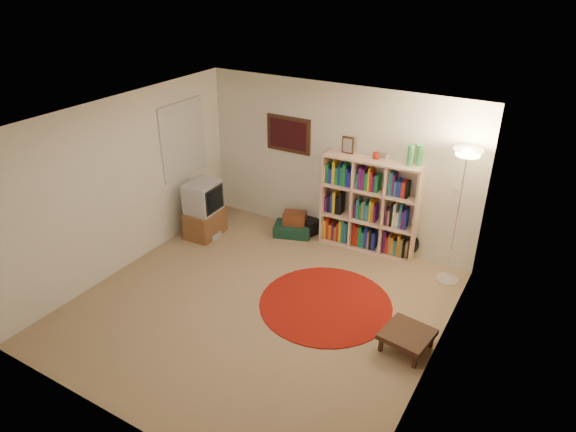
# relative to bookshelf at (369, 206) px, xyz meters

# --- Properties ---
(room) EXTENTS (4.54, 4.54, 2.54)m
(room) POSITION_rel_bookshelf_xyz_m (-0.67, -2.12, 0.53)
(room) COLOR #A1815E
(room) RESTS_ON ground
(bookshelf) EXTENTS (1.52, 0.49, 1.80)m
(bookshelf) POSITION_rel_bookshelf_xyz_m (0.00, 0.00, 0.00)
(bookshelf) COLOR #FFC5AA
(bookshelf) RESTS_ON ground
(floor_lamp) EXTENTS (0.46, 0.46, 1.97)m
(floor_lamp) POSITION_rel_bookshelf_xyz_m (1.37, -0.30, 0.91)
(floor_lamp) COLOR white
(floor_lamp) RESTS_ON ground
(floor_fan) EXTENTS (0.37, 0.25, 0.42)m
(floor_fan) POSITION_rel_bookshelf_xyz_m (0.64, 0.01, -0.51)
(floor_fan) COLOR black
(floor_fan) RESTS_ON ground
(tv_stand) EXTENTS (0.48, 0.66, 0.93)m
(tv_stand) POSITION_rel_bookshelf_xyz_m (-2.44, -0.98, -0.28)
(tv_stand) COLOR brown
(tv_stand) RESTS_ON ground
(dvd_box) EXTENTS (0.28, 0.23, 0.09)m
(dvd_box) POSITION_rel_bookshelf_xyz_m (-2.33, -1.00, -0.68)
(dvd_box) COLOR #B2B1B6
(dvd_box) RESTS_ON ground
(suitcase) EXTENTS (0.69, 0.56, 0.19)m
(suitcase) POSITION_rel_bookshelf_xyz_m (-1.20, -0.25, -0.63)
(suitcase) COLOR #133629
(suitcase) RESTS_ON ground
(wicker_basket) EXTENTS (0.42, 0.36, 0.20)m
(wicker_basket) POSITION_rel_bookshelf_xyz_m (-1.19, -0.22, -0.43)
(wicker_basket) COLOR #5B2916
(wicker_basket) RESTS_ON suitcase
(duffel_bag) EXTENTS (0.42, 0.39, 0.24)m
(duffel_bag) POSITION_rel_bookshelf_xyz_m (-1.02, -0.04, -0.61)
(duffel_bag) COLOR black
(duffel_bag) RESTS_ON ground
(red_rug) EXTENTS (1.77, 1.77, 0.02)m
(red_rug) POSITION_rel_bookshelf_xyz_m (0.13, -1.69, -0.72)
(red_rug) COLOR maroon
(red_rug) RESTS_ON ground
(side_table) EXTENTS (0.61, 0.61, 0.25)m
(side_table) POSITION_rel_bookshelf_xyz_m (1.33, -1.99, -0.52)
(side_table) COLOR #311A11
(side_table) RESTS_ON ground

